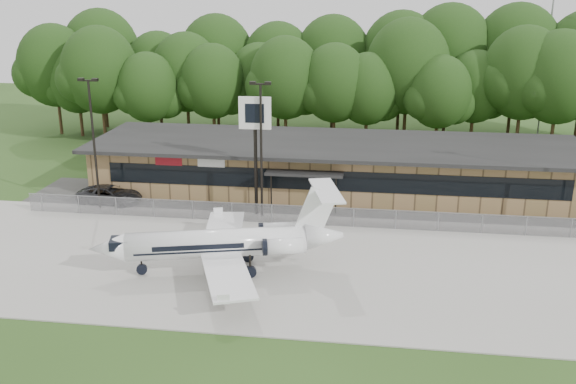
# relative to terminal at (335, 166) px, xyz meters

# --- Properties ---
(ground) EXTENTS (160.00, 160.00, 0.00)m
(ground) POSITION_rel_terminal_xyz_m (0.00, -23.94, -2.18)
(ground) COLOR #284619
(ground) RESTS_ON ground
(apron) EXTENTS (64.00, 18.00, 0.08)m
(apron) POSITION_rel_terminal_xyz_m (0.00, -15.94, -2.14)
(apron) COLOR #9E9B93
(apron) RESTS_ON ground
(parking_lot) EXTENTS (50.00, 9.00, 0.06)m
(parking_lot) POSITION_rel_terminal_xyz_m (0.00, -4.44, -2.15)
(parking_lot) COLOR #383835
(parking_lot) RESTS_ON ground
(terminal) EXTENTS (41.00, 11.65, 4.30)m
(terminal) POSITION_rel_terminal_xyz_m (0.00, 0.00, 0.00)
(terminal) COLOR #937149
(terminal) RESTS_ON ground
(fence) EXTENTS (46.00, 0.04, 1.52)m
(fence) POSITION_rel_terminal_xyz_m (0.00, -8.94, -1.40)
(fence) COLOR gray
(fence) RESTS_ON ground
(treeline) EXTENTS (72.00, 12.00, 15.00)m
(treeline) POSITION_rel_terminal_xyz_m (0.00, 18.06, 5.32)
(treeline) COLOR #153310
(treeline) RESTS_ON ground
(radio_mast) EXTENTS (0.20, 0.20, 25.00)m
(radio_mast) POSITION_rel_terminal_xyz_m (22.00, 24.06, 10.32)
(radio_mast) COLOR gray
(radio_mast) RESTS_ON ground
(light_pole_left) EXTENTS (1.55, 0.30, 10.23)m
(light_pole_left) POSITION_rel_terminal_xyz_m (-18.00, -7.44, 3.80)
(light_pole_left) COLOR black
(light_pole_left) RESTS_ON ground
(light_pole_mid) EXTENTS (1.55, 0.30, 10.23)m
(light_pole_mid) POSITION_rel_terminal_xyz_m (-5.00, -7.44, 3.80)
(light_pole_mid) COLOR black
(light_pole_mid) RESTS_ON ground
(business_jet) EXTENTS (15.29, 13.74, 5.18)m
(business_jet) POSITION_rel_terminal_xyz_m (-5.37, -17.58, -0.32)
(business_jet) COLOR white
(business_jet) RESTS_ON ground
(suv) EXTENTS (5.37, 2.83, 1.44)m
(suv) POSITION_rel_terminal_xyz_m (-17.68, -6.10, -1.46)
(suv) COLOR #343537
(suv) RESTS_ON ground
(pole_sign) EXTENTS (2.38, 0.34, 9.08)m
(pole_sign) POSITION_rel_terminal_xyz_m (-5.49, -7.15, 4.77)
(pole_sign) COLOR black
(pole_sign) RESTS_ON ground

